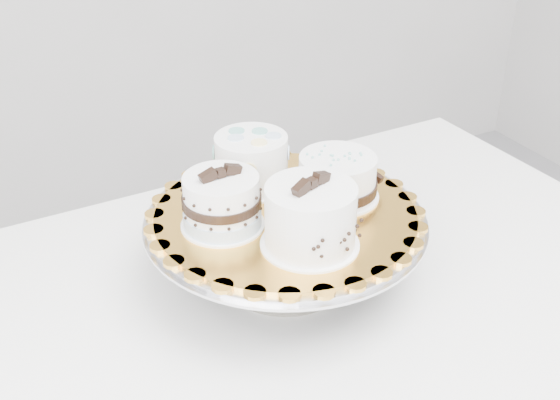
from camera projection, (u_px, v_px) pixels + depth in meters
name	position (u px, v px, depth m)	size (l,w,h in m)	color
table	(294.00, 349.00, 0.99)	(1.18, 0.81, 0.75)	white
cake_stand	(285.00, 235.00, 0.96)	(0.38, 0.38, 0.10)	gray
cake_board	(285.00, 213.00, 0.94)	(0.35, 0.35, 0.01)	gold
cake_swirl	(310.00, 218.00, 0.85)	(0.14, 0.14, 0.10)	white
cake_banded	(222.00, 204.00, 0.89)	(0.11, 0.11, 0.09)	white
cake_dots	(251.00, 161.00, 0.98)	(0.12, 0.12, 0.08)	white
cake_ribbon	(338.00, 178.00, 0.96)	(0.14, 0.14, 0.06)	white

